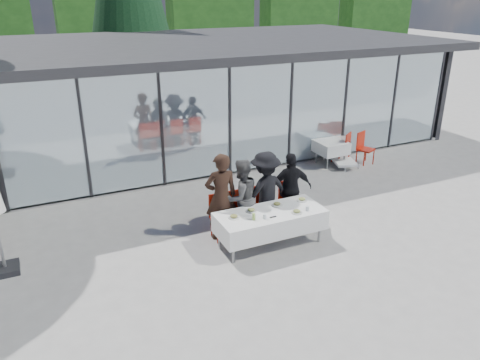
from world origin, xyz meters
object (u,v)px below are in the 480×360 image
(diner_d, at_px, (291,189))
(juice_bottle, at_px, (254,217))
(diner_b, at_px, (241,197))
(dining_table, at_px, (270,221))
(plate_c, at_px, (277,204))
(lounger, at_px, (340,155))
(spare_chair_a, at_px, (363,146))
(diner_chair_b, at_px, (240,210))
(spare_chair_b, at_px, (344,147))
(spare_table_right, at_px, (331,147))
(diner_c, at_px, (265,191))
(diner_chair_c, at_px, (264,205))
(folded_eyeglasses, at_px, (273,217))
(diner_a, at_px, (221,197))
(plate_a, at_px, (234,217))
(plate_b, at_px, (251,210))
(plate_extra, at_px, (297,212))
(plate_d, at_px, (302,199))
(diner_chair_a, at_px, (221,214))
(diner_chair_d, at_px, (289,200))

(diner_d, bearing_deg, juice_bottle, 44.27)
(diner_b, bearing_deg, dining_table, 105.46)
(plate_c, xyz_separation_m, lounger, (4.06, 3.28, -0.52))
(plate_c, bearing_deg, spare_chair_a, 32.42)
(spare_chair_a, bearing_deg, diner_chair_b, -155.24)
(spare_chair_b, bearing_deg, spare_table_right, 170.99)
(diner_c, xyz_separation_m, diner_d, (0.65, 0.00, -0.06))
(diner_chair_c, height_order, spare_table_right, diner_chair_c)
(diner_d, xyz_separation_m, spare_table_right, (3.07, 2.78, -0.28))
(dining_table, bearing_deg, folded_eyeglasses, -106.74)
(plate_c, distance_m, spare_chair_a, 5.56)
(diner_chair_c, height_order, diner_d, diner_d)
(folded_eyeglasses, bearing_deg, diner_c, 71.44)
(diner_c, relative_size, lounger, 1.24)
(diner_a, height_order, diner_c, diner_a)
(dining_table, height_order, diner_c, diner_c)
(diner_chair_b, relative_size, plate_a, 4.19)
(dining_table, relative_size, plate_c, 9.71)
(plate_a, xyz_separation_m, juice_bottle, (0.32, -0.24, 0.04))
(plate_b, bearing_deg, diner_chair_b, 89.11)
(plate_b, bearing_deg, diner_d, 22.40)
(spare_chair_a, bearing_deg, plate_c, -147.58)
(diner_a, distance_m, diner_d, 1.70)
(diner_a, relative_size, juice_bottle, 13.99)
(plate_extra, distance_m, lounger, 5.42)
(plate_d, xyz_separation_m, plate_extra, (-0.42, -0.47, 0.00))
(spare_chair_b, bearing_deg, dining_table, -142.22)
(diner_d, bearing_deg, spare_chair_a, -136.83)
(diner_chair_a, xyz_separation_m, diner_c, (1.05, -0.05, 0.36))
(diner_chair_b, distance_m, spare_chair_b, 5.44)
(diner_b, distance_m, plate_d, 1.32)
(spare_table_right, xyz_separation_m, spare_chair_a, (1.00, -0.29, -0.02))
(dining_table, bearing_deg, juice_bottle, -159.87)
(diner_chair_a, distance_m, juice_bottle, 1.02)
(juice_bottle, xyz_separation_m, spare_table_right, (4.43, 3.65, -0.26))
(diner_a, height_order, plate_a, diner_a)
(diner_c, relative_size, plate_c, 7.70)
(plate_extra, bearing_deg, spare_table_right, 46.95)
(diner_c, relative_size, diner_chair_d, 1.84)
(diner_a, xyz_separation_m, diner_chair_a, (0.00, 0.05, -0.42))
(diner_a, relative_size, diner_c, 1.07)
(diner_chair_d, relative_size, juice_bottle, 7.12)
(diner_chair_a, height_order, diner_d, diner_d)
(diner_chair_d, relative_size, lounger, 0.67)
(diner_c, height_order, diner_d, diner_c)
(diner_chair_a, xyz_separation_m, lounger, (5.14, 2.75, -0.28))
(diner_c, height_order, plate_a, diner_c)
(diner_a, distance_m, plate_extra, 1.60)
(diner_chair_a, distance_m, diner_b, 0.56)
(diner_chair_b, bearing_deg, diner_d, -2.29)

